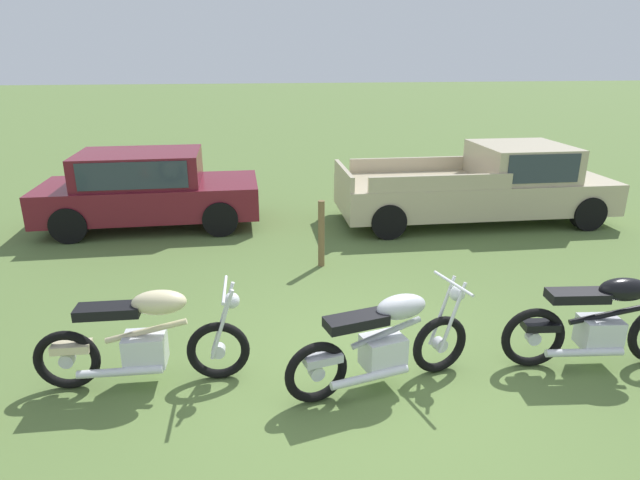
% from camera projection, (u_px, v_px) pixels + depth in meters
% --- Properties ---
extents(ground_plane, '(120.00, 120.00, 0.00)m').
position_uv_depth(ground_plane, '(372.00, 376.00, 5.53)').
color(ground_plane, '#567038').
extents(motorcycle_cream, '(2.09, 0.64, 1.02)m').
position_uv_depth(motorcycle_cream, '(145.00, 339.00, 5.25)').
color(motorcycle_cream, black).
rests_on(motorcycle_cream, ground).
extents(motorcycle_silver, '(1.96, 0.83, 1.02)m').
position_uv_depth(motorcycle_silver, '(384.00, 342.00, 5.22)').
color(motorcycle_silver, black).
rests_on(motorcycle_silver, ground).
extents(motorcycle_black, '(2.03, 0.64, 1.02)m').
position_uv_depth(motorcycle_black, '(601.00, 323.00, 5.58)').
color(motorcycle_black, black).
rests_on(motorcycle_black, ground).
extents(car_burgundy, '(4.01, 1.84, 1.43)m').
position_uv_depth(car_burgundy, '(146.00, 185.00, 10.12)').
color(car_burgundy, maroon).
rests_on(car_burgundy, ground).
extents(pickup_truck_beige, '(5.27, 2.01, 1.49)m').
position_uv_depth(pickup_truck_beige, '(487.00, 183.00, 10.49)').
color(pickup_truck_beige, '#BCAD8C').
rests_on(pickup_truck_beige, ground).
extents(fence_post_wooden, '(0.10, 0.10, 1.05)m').
position_uv_depth(fence_post_wooden, '(321.00, 234.00, 8.24)').
color(fence_post_wooden, brown).
rests_on(fence_post_wooden, ground).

